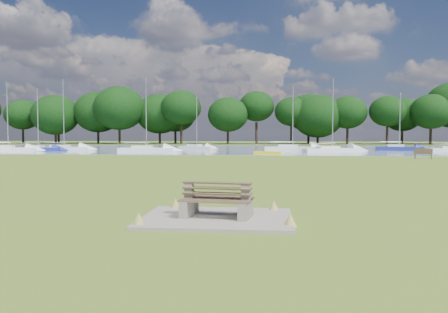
# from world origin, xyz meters

# --- Properties ---
(ground) EXTENTS (220.00, 220.00, 0.00)m
(ground) POSITION_xyz_m (0.00, 0.00, 0.00)
(ground) COLOR olive
(river) EXTENTS (220.00, 40.00, 0.10)m
(river) POSITION_xyz_m (0.00, 42.00, 0.00)
(river) COLOR slate
(river) RESTS_ON ground
(far_bank) EXTENTS (220.00, 20.00, 0.40)m
(far_bank) POSITION_xyz_m (0.00, 72.00, 0.00)
(far_bank) COLOR #4C6626
(far_bank) RESTS_ON ground
(concrete_pad) EXTENTS (4.20, 3.20, 0.10)m
(concrete_pad) POSITION_xyz_m (0.00, -14.00, 0.05)
(concrete_pad) COLOR gray
(concrete_pad) RESTS_ON ground
(bench_pair) EXTENTS (2.10, 1.40, 1.06)m
(bench_pair) POSITION_xyz_m (0.00, -14.00, 0.53)
(bench_pair) COLOR gray
(bench_pair) RESTS_ON concrete_pad
(riverbank_bench) EXTENTS (1.72, 1.08, 1.02)m
(riverbank_bench) POSITION_xyz_m (16.07, 17.26, 0.51)
(riverbank_bench) COLOR brown
(riverbank_bench) RESTS_ON ground
(kayak) EXTENTS (3.29, 1.81, 0.32)m
(kayak) POSITION_xyz_m (1.25, 24.54, 0.21)
(kayak) COLOR yellow
(kayak) RESTS_ON river
(tree_line) EXTENTS (132.95, 10.07, 12.19)m
(tree_line) POSITION_xyz_m (-4.55, 68.00, 7.21)
(tree_line) COLOR black
(tree_line) RESTS_ON far_bank
(sailboat_1) EXTENTS (7.24, 2.62, 10.03)m
(sailboat_1) POSITION_xyz_m (-27.60, 32.96, 0.52)
(sailboat_1) COLOR silver
(sailboat_1) RESTS_ON river
(sailboat_2) EXTENTS (7.69, 2.39, 8.86)m
(sailboat_2) POSITION_xyz_m (4.52, 34.73, 0.56)
(sailboat_2) COLOR silver
(sailboat_2) RESTS_ON river
(sailboat_3) EXTENTS (6.25, 2.44, 8.42)m
(sailboat_3) POSITION_xyz_m (-29.73, 29.88, 0.53)
(sailboat_3) COLOR navy
(sailboat_3) RESTS_ON river
(sailboat_4) EXTENTS (6.48, 2.86, 8.12)m
(sailboat_4) POSITION_xyz_m (19.48, 37.23, 0.57)
(sailboat_4) COLOR navy
(sailboat_4) RESTS_ON river
(sailboat_6) EXTENTS (7.24, 2.37, 9.73)m
(sailboat_6) POSITION_xyz_m (-14.54, 29.14, 0.55)
(sailboat_6) COLOR silver
(sailboat_6) RESTS_ON river
(sailboat_7) EXTENTS (7.16, 3.99, 8.90)m
(sailboat_7) POSITION_xyz_m (-32.48, 27.37, 0.56)
(sailboat_7) COLOR silver
(sailboat_7) RESTS_ON river
(sailboat_8) EXTENTS (7.82, 4.12, 9.42)m
(sailboat_8) POSITION_xyz_m (9.38, 30.89, 0.52)
(sailboat_8) COLOR silver
(sailboat_8) RESTS_ON river
(sailboat_9) EXTENTS (5.89, 3.81, 8.12)m
(sailboat_9) POSITION_xyz_m (-9.60, 39.25, 0.52)
(sailboat_9) COLOR silver
(sailboat_9) RESTS_ON river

